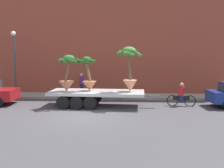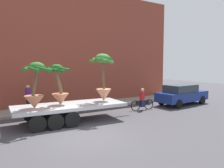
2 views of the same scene
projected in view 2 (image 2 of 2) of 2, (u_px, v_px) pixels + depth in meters
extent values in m
plane|color=#423F44|center=(82.00, 136.00, 9.57)|extent=(60.00, 60.00, 0.00)
cube|color=gray|center=(45.00, 110.00, 14.74)|extent=(24.00, 2.20, 0.15)
cube|color=brown|center=(37.00, 46.00, 15.78)|extent=(24.00, 1.20, 8.93)
cube|color=#B7BABF|center=(70.00, 106.00, 11.91)|extent=(6.09, 2.55, 0.18)
cylinder|color=black|center=(31.00, 115.00, 11.95)|extent=(0.81, 0.26, 0.80)
cylinder|color=black|center=(38.00, 124.00, 10.13)|extent=(0.81, 0.26, 0.80)
cylinder|color=black|center=(46.00, 113.00, 12.35)|extent=(0.81, 0.26, 0.80)
cylinder|color=black|center=(56.00, 122.00, 10.53)|extent=(0.81, 0.26, 0.80)
cylinder|color=black|center=(61.00, 112.00, 12.75)|extent=(0.81, 0.26, 0.80)
cylinder|color=black|center=(72.00, 119.00, 10.93)|extent=(0.81, 0.26, 0.80)
cube|color=slate|center=(124.00, 103.00, 13.59)|extent=(1.00, 0.15, 0.10)
cone|color=#C17251|center=(34.00, 102.00, 10.77)|extent=(0.95, 0.95, 0.64)
cylinder|color=brown|center=(35.00, 81.00, 10.72)|extent=(0.43, 0.15, 1.43)
ellipsoid|color=#2D6B28|center=(37.00, 67.00, 10.70)|extent=(0.74, 0.74, 0.46)
cone|color=#2D6B28|center=(47.00, 67.00, 10.98)|extent=(0.26, 1.00, 0.37)
cone|color=#2D6B28|center=(38.00, 67.00, 11.07)|extent=(0.78, 0.51, 0.32)
cone|color=#2D6B28|center=(27.00, 68.00, 10.69)|extent=(0.64, 0.92, 0.41)
cone|color=#2D6B28|center=(30.00, 68.00, 10.27)|extent=(0.76, 0.86, 0.46)
cone|color=#2D6B28|center=(41.00, 68.00, 10.31)|extent=(1.07, 0.35, 0.48)
cone|color=tan|center=(104.00, 95.00, 12.96)|extent=(0.89, 0.89, 0.72)
cylinder|color=brown|center=(103.00, 74.00, 12.83)|extent=(0.27, 0.14, 1.82)
ellipsoid|color=#428438|center=(102.00, 58.00, 12.72)|extent=(0.87, 0.87, 0.55)
cone|color=#428438|center=(110.00, 59.00, 12.92)|extent=(0.33, 0.99, 0.41)
cone|color=#428438|center=(104.00, 59.00, 13.19)|extent=(0.84, 0.79, 0.47)
cone|color=#428438|center=(97.00, 59.00, 13.15)|extent=(1.11, 0.31, 0.46)
cone|color=#428438|center=(94.00, 59.00, 12.76)|extent=(0.75, 0.93, 0.40)
cone|color=#428438|center=(98.00, 59.00, 12.27)|extent=(0.74, 0.96, 0.45)
cone|color=#428438|center=(104.00, 59.00, 12.18)|extent=(1.12, 0.59, 0.59)
cone|color=#428438|center=(111.00, 60.00, 12.65)|extent=(0.82, 0.91, 0.57)
cone|color=#B26647|center=(60.00, 99.00, 11.74)|extent=(0.89, 0.89, 0.61)
cylinder|color=brown|center=(58.00, 81.00, 11.61)|extent=(0.45, 0.17, 1.40)
ellipsoid|color=#235B23|center=(57.00, 68.00, 11.50)|extent=(0.61, 0.61, 0.38)
cone|color=#235B23|center=(63.00, 68.00, 11.69)|extent=(0.24, 0.70, 0.32)
cone|color=#235B23|center=(59.00, 69.00, 11.83)|extent=(0.64, 0.63, 0.37)
cone|color=#235B23|center=(53.00, 69.00, 11.71)|extent=(0.69, 0.39, 0.41)
cone|color=#235B23|center=(49.00, 69.00, 11.44)|extent=(0.50, 0.83, 0.41)
cone|color=#235B23|center=(51.00, 69.00, 11.16)|extent=(0.55, 0.85, 0.40)
cone|color=#235B23|center=(56.00, 69.00, 11.14)|extent=(0.78, 0.48, 0.44)
cone|color=#235B23|center=(63.00, 69.00, 11.30)|extent=(0.84, 0.58, 0.36)
torus|color=black|center=(149.00, 104.00, 15.35)|extent=(0.74, 0.13, 0.74)
torus|color=black|center=(136.00, 106.00, 14.87)|extent=(0.74, 0.13, 0.74)
cube|color=black|center=(142.00, 102.00, 15.09)|extent=(1.04, 0.16, 0.28)
cylinder|color=red|center=(142.00, 96.00, 15.05)|extent=(0.47, 0.38, 0.65)
sphere|color=tan|center=(142.00, 90.00, 15.02)|extent=(0.24, 0.24, 0.24)
cube|color=navy|center=(142.00, 104.00, 15.10)|extent=(0.30, 0.27, 0.44)
cube|color=navy|center=(182.00, 96.00, 17.10)|extent=(4.62, 2.00, 0.70)
cube|color=#2D3842|center=(181.00, 88.00, 16.91)|extent=(2.58, 1.70, 0.56)
cylinder|color=black|center=(185.00, 98.00, 18.63)|extent=(0.65, 0.24, 0.64)
cylinder|color=black|center=(202.00, 100.00, 17.33)|extent=(0.65, 0.24, 0.64)
cylinder|color=black|center=(162.00, 101.00, 16.93)|extent=(0.65, 0.24, 0.64)
cylinder|color=black|center=(179.00, 104.00, 15.63)|extent=(0.65, 0.24, 0.64)
cylinder|color=black|center=(29.00, 105.00, 13.95)|extent=(0.28, 0.28, 0.85)
cylinder|color=#51236B|center=(28.00, 93.00, 13.88)|extent=(0.36, 0.36, 0.62)
sphere|color=tan|center=(28.00, 87.00, 13.85)|extent=(0.24, 0.24, 0.24)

